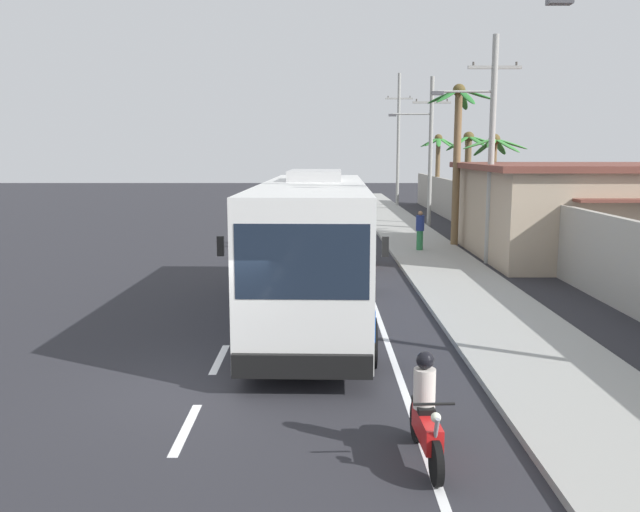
# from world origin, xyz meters

# --- Properties ---
(ground_plane) EXTENTS (160.00, 160.00, 0.00)m
(ground_plane) POSITION_xyz_m (0.00, 0.00, 0.00)
(ground_plane) COLOR #28282D
(sidewalk_kerb) EXTENTS (3.20, 90.00, 0.14)m
(sidewalk_kerb) POSITION_xyz_m (6.80, 10.00, 0.07)
(sidewalk_kerb) COLOR #999993
(sidewalk_kerb) RESTS_ON ground
(lane_markings) EXTENTS (3.86, 71.00, 0.01)m
(lane_markings) POSITION_xyz_m (2.24, 14.58, 0.00)
(lane_markings) COLOR white
(lane_markings) RESTS_ON ground
(boundary_wall) EXTENTS (0.24, 60.00, 2.56)m
(boundary_wall) POSITION_xyz_m (10.60, 14.00, 1.28)
(boundary_wall) COLOR #9E998E
(boundary_wall) RESTS_ON ground
(coach_bus_foreground) EXTENTS (3.21, 11.24, 3.88)m
(coach_bus_foreground) POSITION_xyz_m (1.98, 4.81, 2.02)
(coach_bus_foreground) COLOR white
(coach_bus_foreground) RESTS_ON ground
(motorcycle_beside_bus) EXTENTS (0.56, 1.96, 1.59)m
(motorcycle_beside_bus) POSITION_xyz_m (3.83, 13.03, 0.65)
(motorcycle_beside_bus) COLOR black
(motorcycle_beside_bus) RESTS_ON ground
(motorcycle_trailing) EXTENTS (0.56, 1.96, 1.57)m
(motorcycle_trailing) POSITION_xyz_m (3.66, -3.17, 0.64)
(motorcycle_trailing) COLOR black
(motorcycle_trailing) RESTS_ON ground
(pedestrian_near_kerb) EXTENTS (0.36, 0.36, 1.70)m
(pedestrian_near_kerb) POSITION_xyz_m (6.49, 16.26, 1.03)
(pedestrian_near_kerb) COLOR #2D7A47
(pedestrian_near_kerb) RESTS_ON sidewalk_kerb
(utility_pole_mid) EXTENTS (3.38, 0.24, 8.75)m
(utility_pole_mid) POSITION_xyz_m (8.69, 13.61, 4.68)
(utility_pole_mid) COLOR #9E9E99
(utility_pole_mid) RESTS_ON ground
(utility_pole_far) EXTENTS (3.61, 0.24, 8.67)m
(utility_pole_far) POSITION_xyz_m (8.56, 27.00, 4.63)
(utility_pole_far) COLOR #9E9E99
(utility_pole_far) RESTS_ON ground
(utility_pole_distant) EXTENTS (2.13, 0.24, 10.38)m
(utility_pole_distant) POSITION_xyz_m (8.32, 40.40, 5.36)
(utility_pole_distant) COLOR #9E9E99
(utility_pole_distant) RESTS_ON ground
(palm_nearest) EXTENTS (2.79, 3.05, 5.43)m
(palm_nearest) POSITION_xyz_m (10.08, 23.42, 3.68)
(palm_nearest) COLOR brown
(palm_nearest) RESTS_ON ground
(palm_second) EXTENTS (2.95, 2.80, 7.37)m
(palm_second) POSITION_xyz_m (8.36, 18.01, 4.88)
(palm_second) COLOR brown
(palm_second) RESTS_ON ground
(palm_third) EXTENTS (3.23, 2.94, 5.23)m
(palm_third) POSITION_xyz_m (10.58, 20.05, 3.80)
(palm_third) COLOR brown
(palm_third) RESTS_ON ground
(palm_fourth) EXTENTS (2.66, 2.80, 5.61)m
(palm_fourth) POSITION_xyz_m (10.69, 35.88, 3.98)
(palm_fourth) COLOR brown
(palm_fourth) RESTS_ON ground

